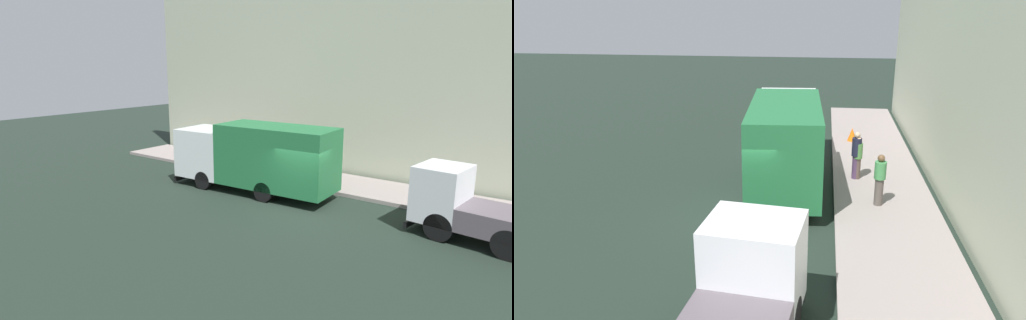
# 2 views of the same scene
# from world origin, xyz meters

# --- Properties ---
(ground) EXTENTS (80.00, 80.00, 0.00)m
(ground) POSITION_xyz_m (0.00, 0.00, 0.00)
(ground) COLOR #1E2B22
(sidewalk) EXTENTS (3.34, 30.00, 0.17)m
(sidewalk) POSITION_xyz_m (4.67, 0.00, 0.08)
(sidewalk) COLOR gray
(sidewalk) RESTS_ON ground
(building_facade) EXTENTS (0.50, 30.00, 11.95)m
(building_facade) POSITION_xyz_m (6.84, 0.00, 5.97)
(building_facade) COLOR #B3BA9E
(building_facade) RESTS_ON ground
(large_utility_truck) EXTENTS (2.79, 8.17, 3.23)m
(large_utility_truck) POSITION_xyz_m (1.22, 3.13, 1.75)
(large_utility_truck) COLOR silver
(large_utility_truck) RESTS_ON ground
(small_flatbed_truck) EXTENTS (2.50, 5.23, 2.47)m
(small_flatbed_truck) POSITION_xyz_m (1.12, -6.31, 1.14)
(small_flatbed_truck) COLOR white
(small_flatbed_truck) RESTS_ON ground
(pedestrian_walking) EXTENTS (0.46, 0.46, 1.60)m
(pedestrian_walking) POSITION_xyz_m (3.86, 3.33, 1.02)
(pedestrian_walking) COLOR brown
(pedestrian_walking) RESTS_ON sidewalk
(pedestrian_standing) EXTENTS (0.52, 0.52, 1.72)m
(pedestrian_standing) POSITION_xyz_m (4.42, 1.02, 1.08)
(pedestrian_standing) COLOR #544B46
(pedestrian_standing) RESTS_ON sidewalk
(pedestrian_third) EXTENTS (0.49, 0.49, 1.79)m
(pedestrian_third) POSITION_xyz_m (3.80, 3.34, 1.12)
(pedestrian_third) COLOR #4E3455
(pedestrian_third) RESTS_ON sidewalk
(traffic_cone_orange) EXTENTS (0.43, 0.43, 0.62)m
(traffic_cone_orange) POSITION_xyz_m (3.92, 8.20, 0.48)
(traffic_cone_orange) COLOR orange
(traffic_cone_orange) RESTS_ON sidewalk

